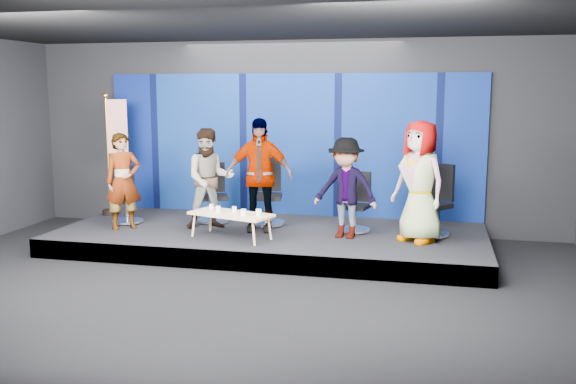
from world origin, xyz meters
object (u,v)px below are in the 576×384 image
at_px(panelist_d, 346,188).
at_px(panelist_e, 420,182).
at_px(chair_a, 126,204).
at_px(chair_d, 355,212).
at_px(chair_c, 267,203).
at_px(mug_b, 218,209).
at_px(chair_b, 214,203).
at_px(mug_d, 243,213).
at_px(panelist_c, 259,175).
at_px(coffee_table, 231,215).
at_px(mug_a, 212,207).
at_px(mug_e, 259,212).
at_px(mug_c, 234,209).
at_px(chair_e, 432,212).
at_px(panelist_a, 123,181).
at_px(flag_stand, 114,151).
at_px(panelist_b, 210,179).

bearing_deg(panelist_d, panelist_e, 10.95).
xyz_separation_m(chair_a, chair_d, (4.00, 0.22, -0.01)).
height_order(chair_c, mug_b, chair_c).
distance_m(chair_b, mug_d, 1.64).
xyz_separation_m(panelist_c, coffee_table, (-0.28, -0.63, -0.56)).
xyz_separation_m(mug_a, mug_e, (0.87, -0.30, 0.01)).
bearing_deg(chair_a, chair_b, -25.43).
height_order(coffee_table, mug_b, mug_b).
bearing_deg(mug_c, panelist_d, 12.39).
distance_m(chair_c, chair_d, 1.57).
bearing_deg(mug_d, panelist_c, 88.72).
bearing_deg(chair_d, panelist_e, -14.51).
height_order(panelist_e, coffee_table, panelist_e).
height_order(panelist_c, coffee_table, panelist_c).
distance_m(chair_e, mug_b, 3.41).
relative_size(panelist_e, mug_d, 17.84).
bearing_deg(coffee_table, mug_c, 73.45).
height_order(panelist_a, chair_e, panelist_a).
distance_m(panelist_e, mug_e, 2.49).
distance_m(chair_c, flag_stand, 3.08).
xyz_separation_m(chair_c, chair_d, (1.56, -0.18, -0.06)).
distance_m(panelist_d, mug_c, 1.78).
bearing_deg(mug_b, panelist_b, 120.09).
bearing_deg(chair_e, chair_b, -145.46).
distance_m(panelist_a, mug_e, 2.51).
height_order(chair_b, coffee_table, chair_b).
relative_size(panelist_c, coffee_table, 1.31).
relative_size(chair_b, flag_stand, 0.46).
bearing_deg(mug_e, panelist_a, 170.91).
xyz_separation_m(chair_c, panelist_c, (0.01, -0.51, 0.55)).
height_order(panelist_c, mug_c, panelist_c).
xyz_separation_m(panelist_c, chair_d, (1.55, 0.33, -0.61)).
bearing_deg(coffee_table, panelist_a, 171.88).
distance_m(chair_d, mug_c, 2.01).
xyz_separation_m(chair_a, flag_stand, (-0.52, 0.62, 0.87)).
relative_size(chair_a, panelist_b, 0.59).
relative_size(chair_b, panelist_b, 0.62).
bearing_deg(panelist_b, chair_c, 4.70).
relative_size(coffee_table, mug_b, 15.25).
xyz_separation_m(panelist_a, chair_c, (2.24, 0.85, -0.42)).
bearing_deg(mug_a, panelist_a, 176.78).
xyz_separation_m(chair_d, coffee_table, (-1.83, -0.96, 0.05)).
xyz_separation_m(panelist_b, panelist_e, (3.44, -0.20, 0.09)).
relative_size(panelist_c, panelist_e, 1.00).
bearing_deg(mug_d, mug_a, 149.75).
distance_m(chair_d, panelist_e, 1.30).
relative_size(panelist_b, flag_stand, 0.74).
distance_m(chair_d, mug_a, 2.35).
xyz_separation_m(panelist_a, panelist_b, (1.39, 0.37, 0.04)).
bearing_deg(panelist_a, mug_e, -49.96).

